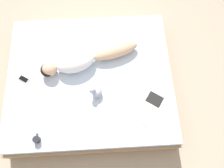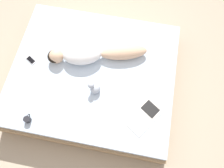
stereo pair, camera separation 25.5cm
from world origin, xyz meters
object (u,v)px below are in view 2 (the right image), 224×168
object	(u,v)px
person	(92,54)
cell_phone	(31,60)
coffee_mug	(27,119)
open_magazine	(144,116)

from	to	relation	value
person	cell_phone	size ratio (longest dim) A/B	8.11
person	coffee_mug	world-z (taller)	person
cell_phone	coffee_mug	bearing A→B (deg)	-131.71
open_magazine	cell_phone	size ratio (longest dim) A/B	3.33
open_magazine	coffee_mug	xyz separation A→B (m)	(-0.33, 1.42, 0.04)
coffee_mug	cell_phone	distance (m)	0.85
coffee_mug	cell_phone	bearing A→B (deg)	16.59
open_magazine	cell_phone	distance (m)	1.73
coffee_mug	cell_phone	size ratio (longest dim) A/B	0.69
open_magazine	cell_phone	bearing A→B (deg)	107.84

